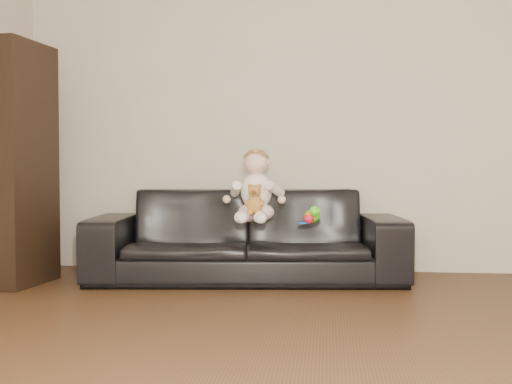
# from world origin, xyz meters

# --- Properties ---
(floor) EXTENTS (5.50, 5.50, 0.00)m
(floor) POSITION_xyz_m (0.00, 0.00, 0.00)
(floor) COLOR #472C19
(floor) RESTS_ON ground
(wall_back) EXTENTS (5.00, 0.00, 5.00)m
(wall_back) POSITION_xyz_m (0.00, 2.75, 1.30)
(wall_back) COLOR beige
(wall_back) RESTS_ON ground
(sofa) EXTENTS (2.41, 1.14, 0.68)m
(sofa) POSITION_xyz_m (-0.59, 2.25, 0.34)
(sofa) COLOR black
(sofa) RESTS_ON floor
(cabinet) EXTENTS (0.49, 0.64, 1.74)m
(cabinet) POSITION_xyz_m (-2.26, 1.87, 0.87)
(cabinet) COLOR black
(cabinet) RESTS_ON floor
(shelf_item) EXTENTS (0.20, 0.27, 0.28)m
(shelf_item) POSITION_xyz_m (-2.24, 1.87, 1.26)
(shelf_item) COLOR silver
(shelf_item) RESTS_ON cabinet
(baby) EXTENTS (0.37, 0.46, 0.53)m
(baby) POSITION_xyz_m (-0.51, 2.12, 0.68)
(baby) COLOR #FBD4DA
(baby) RESTS_ON sofa
(teddy_bear) EXTENTS (0.12, 0.13, 0.22)m
(teddy_bear) POSITION_xyz_m (-0.50, 1.96, 0.62)
(teddy_bear) COLOR #AE7431
(teddy_bear) RESTS_ON sofa
(toy_green) EXTENTS (0.17, 0.18, 0.10)m
(toy_green) POSITION_xyz_m (-0.09, 2.08, 0.50)
(toy_green) COLOR #50DE1A
(toy_green) RESTS_ON sofa
(toy_rattle) EXTENTS (0.10, 0.10, 0.08)m
(toy_rattle) POSITION_xyz_m (-0.11, 2.03, 0.48)
(toy_rattle) COLOR red
(toy_rattle) RESTS_ON sofa
(toy_blue_disc) EXTENTS (0.11, 0.11, 0.01)m
(toy_blue_disc) POSITION_xyz_m (-0.16, 2.06, 0.45)
(toy_blue_disc) COLOR blue
(toy_blue_disc) RESTS_ON sofa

